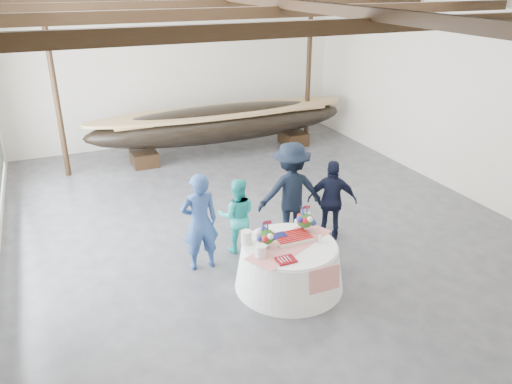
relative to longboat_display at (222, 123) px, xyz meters
name	(u,v)px	position (x,y,z in m)	size (l,w,h in m)	color
floor	(257,219)	(-0.77, -4.29, -0.91)	(10.00, 12.00, 0.01)	#3D3D42
wall_back	(177,68)	(-0.77, 1.71, 1.34)	(10.00, 0.02, 4.50)	silver
wall_front	(509,271)	(-0.77, -10.29, 1.34)	(10.00, 0.02, 4.50)	silver
wall_right	(455,94)	(4.23, -4.29, 1.34)	(0.02, 12.00, 4.50)	silver
pavilion_structure	(242,19)	(-0.77, -3.54, 3.09)	(9.80, 11.76, 4.50)	black
longboat_display	(222,123)	(0.00, 0.00, 0.00)	(7.63, 1.53, 1.43)	black
banquet_table	(289,265)	(-1.25, -6.74, -0.52)	(1.81, 1.81, 0.78)	white
tabletop_items	(284,233)	(-1.29, -6.60, 0.01)	(1.74, 1.24, 0.40)	red
guest_woman_blue	(200,222)	(-2.42, -5.62, -0.02)	(0.65, 0.43, 1.79)	navy
guest_woman_teal	(237,216)	(-1.61, -5.32, -0.19)	(0.70, 0.55, 1.45)	#22B1A8
guest_man_left	(291,192)	(-0.49, -5.27, 0.07)	(1.27, 0.73, 1.97)	black
guest_man_right	(332,201)	(0.24, -5.59, -0.10)	(0.95, 0.39, 1.62)	black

